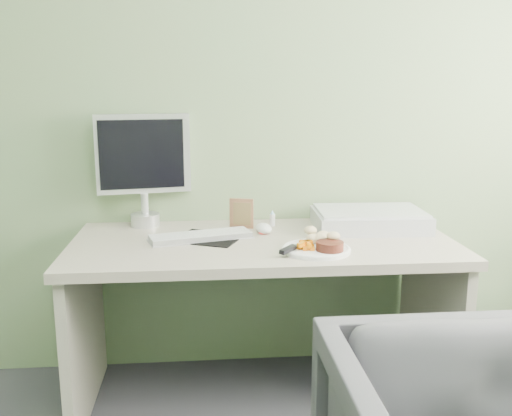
{
  "coord_description": "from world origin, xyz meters",
  "views": [
    {
      "loc": [
        -0.24,
        -0.68,
        1.37
      ],
      "look_at": [
        -0.04,
        1.5,
        0.89
      ],
      "focal_mm": 40.0,
      "sensor_mm": 36.0,
      "label": 1
    }
  ],
  "objects": [
    {
      "name": "computer_mouse",
      "position": [
        0.02,
        1.74,
        0.75
      ],
      "size": [
        0.09,
        0.13,
        0.04
      ],
      "primitive_type": "ellipsoid",
      "rotation": [
        0.0,
        0.0,
        0.17
      ],
      "color": "white",
      "rests_on": "desk"
    },
    {
      "name": "plate",
      "position": [
        0.19,
        1.44,
        0.74
      ],
      "size": [
        0.27,
        0.27,
        0.01
      ],
      "primitive_type": "cylinder",
      "color": "white",
      "rests_on": "desk"
    },
    {
      "name": "mousepad",
      "position": [
        -0.23,
        1.67,
        0.73
      ],
      "size": [
        0.33,
        0.32,
        0.0
      ],
      "primitive_type": "cube",
      "rotation": [
        0.0,
        0.0,
        -0.42
      ],
      "color": "black",
      "rests_on": "desk"
    },
    {
      "name": "photo_frame",
      "position": [
        -0.08,
        1.84,
        0.8
      ],
      "size": [
        0.11,
        0.04,
        0.14
      ],
      "primitive_type": "cube",
      "rotation": [
        0.0,
        0.0,
        -0.29
      ],
      "color": "#8A5C40",
      "rests_on": "desk"
    },
    {
      "name": "carrot_heap",
      "position": [
        0.14,
        1.43,
        0.77
      ],
      "size": [
        0.07,
        0.06,
        0.04
      ],
      "primitive_type": "cube",
      "rotation": [
        0.0,
        0.0,
        0.07
      ],
      "color": "orange",
      "rests_on": "plate"
    },
    {
      "name": "potato_pile",
      "position": [
        0.22,
        1.5,
        0.78
      ],
      "size": [
        0.13,
        0.1,
        0.07
      ],
      "primitive_type": "ellipsoid",
      "rotation": [
        0.0,
        0.0,
        -0.04
      ],
      "color": "tan",
      "rests_on": "plate"
    },
    {
      "name": "eyedrop_bottle",
      "position": [
        0.07,
        1.86,
        0.76
      ],
      "size": [
        0.03,
        0.03,
        0.08
      ],
      "color": "white",
      "rests_on": "desk"
    },
    {
      "name": "wall_back",
      "position": [
        0.0,
        2.0,
        1.35
      ],
      "size": [
        3.5,
        0.0,
        3.5
      ],
      "primitive_type": "plane",
      "rotation": [
        1.57,
        0.0,
        0.0
      ],
      "color": "#65825B",
      "rests_on": "floor"
    },
    {
      "name": "desk",
      "position": [
        0.0,
        1.62,
        0.55
      ],
      "size": [
        1.6,
        0.75,
        0.73
      ],
      "color": "#BDAF9E",
      "rests_on": "floor"
    },
    {
      "name": "monitor",
      "position": [
        -0.52,
        1.94,
        1.02
      ],
      "size": [
        0.43,
        0.15,
        0.51
      ],
      "rotation": [
        0.0,
        0.0,
        0.18
      ],
      "color": "silver",
      "rests_on": "desk"
    },
    {
      "name": "scanner",
      "position": [
        0.5,
        1.78,
        0.77
      ],
      "size": [
        0.5,
        0.35,
        0.08
      ],
      "primitive_type": "cube",
      "rotation": [
        0.0,
        0.0,
        -0.03
      ],
      "color": "#BABCC1",
      "rests_on": "desk"
    },
    {
      "name": "steak",
      "position": [
        0.23,
        1.4,
        0.76
      ],
      "size": [
        0.14,
        0.14,
        0.03
      ],
      "primitive_type": "cylinder",
      "rotation": [
        0.0,
        0.0,
        0.43
      ],
      "color": "black",
      "rests_on": "plate"
    },
    {
      "name": "keyboard",
      "position": [
        -0.26,
        1.66,
        0.75
      ],
      "size": [
        0.44,
        0.23,
        0.02
      ],
      "primitive_type": "cube",
      "rotation": [
        0.0,
        0.0,
        0.27
      ],
      "color": "white",
      "rests_on": "desk"
    },
    {
      "name": "steak_knife",
      "position": [
        0.1,
        1.41,
        0.76
      ],
      "size": [
        0.17,
        0.21,
        0.02
      ],
      "rotation": [
        0.0,
        0.0,
        0.91
      ],
      "color": "silver",
      "rests_on": "plate"
    }
  ]
}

